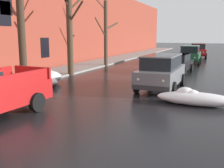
# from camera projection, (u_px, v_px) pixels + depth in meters

# --- Properties ---
(left_sidewalk_slab) EXTENTS (3.28, 80.00, 0.13)m
(left_sidewalk_slab) POSITION_uv_depth(u_px,v_px,m) (63.00, 71.00, 21.22)
(left_sidewalk_slab) COLOR gray
(left_sidewalk_slab) RESTS_ON ground
(brick_townhouse_facade) EXTENTS (0.63, 80.00, 8.23)m
(brick_townhouse_facade) POSITION_uv_depth(u_px,v_px,m) (38.00, 19.00, 21.29)
(brick_townhouse_facade) COLOR brown
(brick_townhouse_facade) RESTS_ON ground
(snow_bank_near_corner_left) EXTENTS (2.13, 1.23, 0.61)m
(snow_bank_near_corner_left) POSITION_uv_depth(u_px,v_px,m) (40.00, 81.00, 15.06)
(snow_bank_near_corner_left) COLOR white
(snow_bank_near_corner_left) RESTS_ON ground
(snow_bank_along_left_kerb) EXTENTS (3.19, 1.02, 0.70)m
(snow_bank_along_left_kerb) POSITION_uv_depth(u_px,v_px,m) (194.00, 98.00, 11.11)
(snow_bank_along_left_kerb) COLOR white
(snow_bank_along_left_kerb) RESTS_ON ground
(snow_bank_mid_block_left) EXTENTS (2.08, 1.26, 0.77)m
(snow_bank_mid_block_left) POSITION_uv_depth(u_px,v_px,m) (44.00, 76.00, 16.29)
(snow_bank_mid_block_left) COLOR white
(snow_bank_mid_block_left) RESTS_ON ground
(bare_tree_second_along_sidewalk) EXTENTS (3.27, 1.69, 6.73)m
(bare_tree_second_along_sidewalk) POSITION_uv_depth(u_px,v_px,m) (21.00, 28.00, 14.21)
(bare_tree_second_along_sidewalk) COLOR #382B1E
(bare_tree_second_along_sidewalk) RESTS_ON ground
(bare_tree_mid_block) EXTENTS (2.37, 3.44, 6.78)m
(bare_tree_mid_block) POSITION_uv_depth(u_px,v_px,m) (70.00, 23.00, 18.51)
(bare_tree_mid_block) COLOR #423323
(bare_tree_mid_block) RESTS_ON ground
(bare_tree_far_down_block) EXTENTS (1.42, 2.82, 6.05)m
(bare_tree_far_down_block) POSITION_uv_depth(u_px,v_px,m) (106.00, 33.00, 24.37)
(bare_tree_far_down_block) COLOR #4C3D2D
(bare_tree_far_down_block) RESTS_ON ground
(suv_grey_parked_kerbside_close) EXTENTS (2.04, 4.63, 1.82)m
(suv_grey_parked_kerbside_close) POSITION_uv_depth(u_px,v_px,m) (162.00, 71.00, 14.25)
(suv_grey_parked_kerbside_close) COLOR slate
(suv_grey_parked_kerbside_close) RESTS_ON ground
(sedan_black_parked_kerbside_mid) EXTENTS (2.14, 4.10, 1.42)m
(sedan_black_parked_kerbside_mid) POSITION_uv_depth(u_px,v_px,m) (178.00, 63.00, 20.60)
(sedan_black_parked_kerbside_mid) COLOR black
(sedan_black_parked_kerbside_mid) RESTS_ON ground
(suv_green_parked_far_down_block) EXTENTS (2.12, 4.42, 1.82)m
(suv_green_parked_far_down_block) POSITION_uv_depth(u_px,v_px,m) (190.00, 54.00, 26.66)
(suv_green_parked_far_down_block) COLOR #1E5633
(suv_green_parked_far_down_block) RESTS_ON ground
(suv_red_queued_behind_truck) EXTENTS (2.32, 4.45, 1.82)m
(suv_red_queued_behind_truck) POSITION_uv_depth(u_px,v_px,m) (198.00, 50.00, 33.87)
(suv_red_queued_behind_truck) COLOR red
(suv_red_queued_behind_truck) RESTS_ON ground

